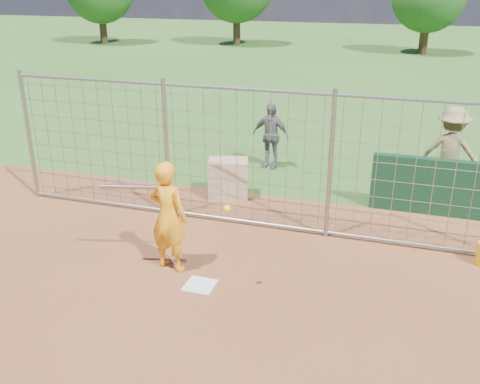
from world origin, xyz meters
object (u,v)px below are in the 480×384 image
(equipment_bin, at_px, (228,178))
(bystander_c, at_px, (450,152))
(batter, at_px, (168,216))
(bystander_b, at_px, (270,136))

(equipment_bin, bearing_deg, bystander_c, 3.07)
(batter, relative_size, bystander_b, 1.13)
(bystander_b, distance_m, equipment_bin, 2.13)
(bystander_c, relative_size, equipment_bin, 2.32)
(equipment_bin, bearing_deg, batter, -104.95)
(batter, bearing_deg, equipment_bin, -77.16)
(batter, xyz_separation_m, bystander_b, (0.24, 5.13, -0.10))
(batter, bearing_deg, bystander_c, -121.26)
(batter, bearing_deg, bystander_b, -81.70)
(bystander_b, bearing_deg, bystander_c, 0.94)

